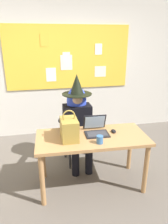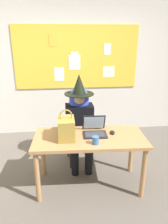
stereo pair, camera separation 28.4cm
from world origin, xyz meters
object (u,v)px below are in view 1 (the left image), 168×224
object	(u,v)px
person_costumed	(78,118)
laptop	(96,129)
coffee_mug	(100,140)
desk_main	(92,143)
chair_at_desk	(76,131)
handbag	(69,129)
computer_mouse	(114,131)

from	to	relation	value
person_costumed	laptop	xyz separation A→B (m)	(0.15, -0.48, 0.01)
laptop	coffee_mug	bearing A→B (deg)	-94.72
person_costumed	laptop	world-z (taller)	person_costumed
person_costumed	coffee_mug	bearing A→B (deg)	8.80
desk_main	coffee_mug	xyz separation A→B (m)	(0.04, -0.20, 0.15)
chair_at_desk	person_costumed	bearing A→B (deg)	-1.60
laptop	handbag	bearing A→B (deg)	-162.98
desk_main	coffee_mug	bearing A→B (deg)	-77.21
chair_at_desk	handbag	xyz separation A→B (m)	(-0.21, -0.70, 0.38)
computer_mouse	handbag	size ratio (longest dim) A/B	0.28
chair_at_desk	laptop	bearing A→B (deg)	9.82
laptop	coffee_mug	xyz separation A→B (m)	(-0.03, -0.28, -0.00)
chair_at_desk	computer_mouse	world-z (taller)	chair_at_desk
desk_main	coffee_mug	distance (m)	0.25
person_costumed	laptop	bearing A→B (deg)	17.46
desk_main	coffee_mug	size ratio (longest dim) A/B	15.08
desk_main	coffee_mug	world-z (taller)	coffee_mug
handbag	coffee_mug	distance (m)	0.39
chair_at_desk	laptop	world-z (taller)	laptop
coffee_mug	desk_main	bearing A→B (deg)	102.79
desk_main	laptop	size ratio (longest dim) A/B	4.60
person_costumed	coffee_mug	xyz separation A→B (m)	(0.12, -0.77, 0.00)
desk_main	computer_mouse	world-z (taller)	computer_mouse
chair_at_desk	laptop	distance (m)	0.69
desk_main	laptop	distance (m)	0.19
laptop	computer_mouse	xyz separation A→B (m)	(0.23, -0.03, -0.03)
chair_at_desk	computer_mouse	distance (m)	0.79
computer_mouse	desk_main	bearing A→B (deg)	-168.35
laptop	coffee_mug	size ratio (longest dim) A/B	3.28
chair_at_desk	computer_mouse	size ratio (longest dim) A/B	8.51
desk_main	chair_at_desk	bearing A→B (deg)	96.95
computer_mouse	handbag	world-z (taller)	handbag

